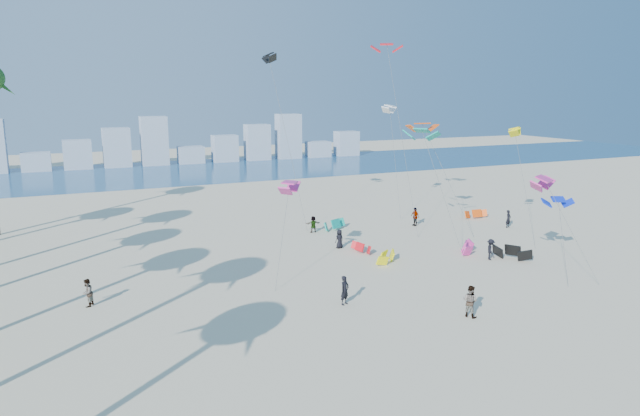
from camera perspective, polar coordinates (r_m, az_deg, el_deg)
name	(u,v)px	position (r m, az deg, el deg)	size (l,w,h in m)	color
ground	(405,374)	(27.44, 8.39, -16.02)	(220.00, 220.00, 0.00)	beige
ocean	(156,173)	(94.15, -15.92, 3.38)	(220.00, 220.00, 0.00)	navy
kitesurfer_near	(345,290)	(34.87, 2.47, -8.16)	(0.65, 0.43, 1.78)	black
kitesurfer_mid	(470,301)	(34.13, 14.66, -8.92)	(0.90, 0.70, 1.85)	gray
kitesurfers_far	(360,239)	(46.96, 3.98, -3.07)	(38.00, 14.39, 1.77)	black
grounded_kites	(428,239)	(49.17, 10.62, -3.03)	(19.15, 16.59, 0.97)	red
flying_kites	(408,119)	(49.10, 8.73, 8.72)	(25.31, 28.22, 17.38)	#E53398
distant_skyline	(139,148)	(103.50, -17.50, 5.71)	(85.00, 3.00, 8.40)	#9EADBF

